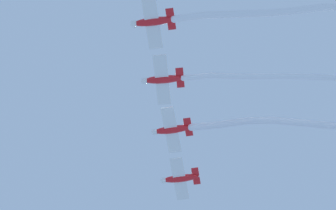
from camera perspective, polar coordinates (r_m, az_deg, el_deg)
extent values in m
ellipsoid|color=red|center=(90.82, 0.97, -5.55)|extent=(1.94, 4.46, 0.89)
sphere|color=white|center=(91.01, -0.34, -5.71)|extent=(0.92, 0.92, 0.76)
ellipsoid|color=black|center=(91.13, 0.62, -5.46)|extent=(0.85, 1.21, 0.48)
cube|color=white|center=(90.74, 0.88, -5.61)|extent=(6.53, 3.00, 0.12)
cube|color=red|center=(90.76, 2.12, -5.38)|extent=(2.61, 1.42, 0.10)
cube|color=white|center=(91.13, 2.06, -5.21)|extent=(0.36, 0.99, 1.23)
ellipsoid|color=red|center=(86.90, 0.34, -1.86)|extent=(1.97, 4.45, 0.89)
sphere|color=white|center=(87.10, -1.02, -2.04)|extent=(0.93, 0.93, 0.76)
ellipsoid|color=black|center=(87.22, -0.02, -1.78)|extent=(0.85, 1.21, 0.48)
cube|color=white|center=(86.81, 0.24, -1.92)|extent=(6.53, 3.05, 0.12)
cube|color=red|center=(86.83, 1.53, -1.67)|extent=(2.61, 1.43, 0.10)
cube|color=white|center=(87.21, 1.47, -1.50)|extent=(0.37, 0.99, 1.23)
cylinder|color=white|center=(86.54, 2.79, -1.59)|extent=(1.74, 3.25, 1.17)
cylinder|color=white|center=(86.53, 4.94, -1.34)|extent=(1.73, 3.50, 1.27)
cylinder|color=white|center=(86.95, 6.97, -1.16)|extent=(1.35, 2.90, 1.37)
cylinder|color=white|center=(87.41, 8.98, -1.23)|extent=(1.26, 3.43, 1.40)
cylinder|color=white|center=(88.04, 10.99, -1.41)|extent=(1.30, 3.01, 1.26)
sphere|color=white|center=(86.70, 1.76, -1.69)|extent=(0.81, 0.81, 0.81)
sphere|color=white|center=(86.42, 3.83, -1.50)|extent=(0.81, 0.81, 0.81)
sphere|color=white|center=(86.68, 6.06, -1.19)|extent=(0.81, 0.81, 0.81)
sphere|color=white|center=(87.24, 7.88, -1.13)|extent=(0.81, 0.81, 0.81)
sphere|color=white|center=(87.61, 10.07, -1.32)|extent=(0.81, 0.81, 0.81)
sphere|color=white|center=(88.51, 11.90, -1.50)|extent=(0.81, 0.81, 0.81)
ellipsoid|color=red|center=(82.86, -0.35, 1.95)|extent=(1.67, 4.46, 0.89)
sphere|color=white|center=(83.00, -1.79, 1.84)|extent=(0.88, 0.88, 0.76)
ellipsoid|color=black|center=(83.18, -0.73, 2.04)|extent=(0.78, 1.18, 0.48)
cube|color=white|center=(82.77, -0.46, 1.90)|extent=(6.52, 2.62, 0.12)
cube|color=red|center=(82.86, 0.91, 2.07)|extent=(2.59, 1.27, 0.10)
cube|color=white|center=(83.26, 0.85, 2.23)|extent=(0.30, 1.00, 1.23)
cylinder|color=white|center=(82.52, 2.23, 2.15)|extent=(1.60, 3.20, 1.07)
cylinder|color=white|center=(82.34, 4.49, 2.22)|extent=(1.22, 3.43, 1.14)
cylinder|color=white|center=(82.31, 6.90, 2.17)|extent=(1.46, 3.61, 1.28)
cylinder|color=white|center=(82.31, 9.22, 2.15)|extent=(1.36, 3.16, 1.27)
cylinder|color=white|center=(82.45, 11.35, 2.08)|extent=(1.24, 3.10, 1.27)
sphere|color=white|center=(82.74, 1.16, 2.05)|extent=(0.63, 0.63, 0.63)
sphere|color=white|center=(82.34, 3.31, 2.26)|extent=(0.63, 0.63, 0.63)
sphere|color=white|center=(82.37, 5.67, 2.17)|extent=(0.63, 0.63, 0.63)
sphere|color=white|center=(82.30, 8.14, 2.17)|extent=(0.63, 0.63, 0.63)
sphere|color=white|center=(82.35, 10.30, 2.13)|extent=(0.63, 0.63, 0.63)
sphere|color=white|center=(82.57, 12.40, 2.02)|extent=(0.63, 0.63, 0.63)
ellipsoid|color=red|center=(79.78, -1.10, 6.32)|extent=(1.86, 4.46, 0.89)
sphere|color=white|center=(79.97, -2.59, 6.14)|extent=(0.91, 0.91, 0.76)
ellipsoid|color=black|center=(80.13, -1.49, 6.39)|extent=(0.83, 1.20, 0.48)
cube|color=white|center=(79.69, -1.21, 6.27)|extent=(6.53, 2.89, 0.12)
cube|color=red|center=(79.73, 0.21, 6.51)|extent=(2.61, 1.38, 0.10)
cube|color=white|center=(80.15, 0.15, 6.65)|extent=(0.34, 0.99, 1.23)
cylinder|color=white|center=(79.64, 1.59, 6.65)|extent=(1.63, 3.24, 1.20)
cylinder|color=white|center=(79.87, 3.87, 6.83)|extent=(1.35, 3.27, 1.16)
cylinder|color=white|center=(80.35, 6.13, 6.88)|extent=(1.32, 3.21, 1.39)
cylinder|color=white|center=(81.04, 8.32, 6.96)|extent=(1.44, 3.22, 1.47)
cylinder|color=white|center=(81.65, 10.48, 7.13)|extent=(1.53, 3.20, 0.93)
sphere|color=white|center=(79.60, 0.46, 6.50)|extent=(0.77, 0.77, 0.77)
sphere|color=white|center=(79.72, 2.72, 6.80)|extent=(0.77, 0.77, 0.77)
sphere|color=white|center=(80.04, 5.02, 6.86)|extent=(0.77, 0.77, 0.77)
sphere|color=white|center=(80.68, 7.23, 6.89)|extent=(0.77, 0.77, 0.77)
sphere|color=white|center=(81.44, 9.39, 7.01)|extent=(0.77, 0.77, 0.77)
sphere|color=white|center=(81.89, 11.55, 7.24)|extent=(0.77, 0.77, 0.77)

